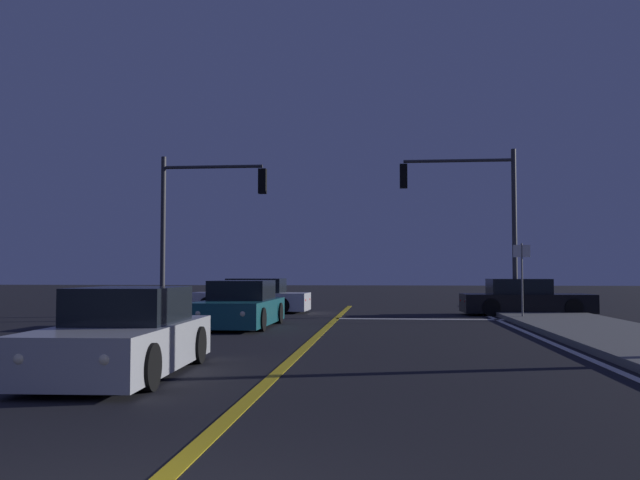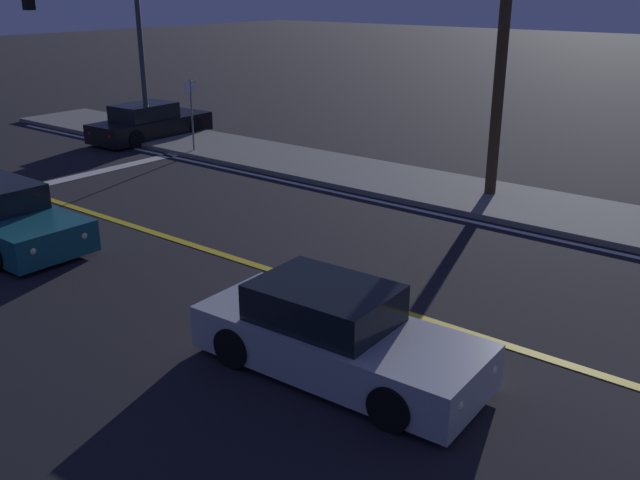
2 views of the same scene
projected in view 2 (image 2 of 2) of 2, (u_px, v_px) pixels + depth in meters
sidewalk_right at (424, 186)px, 19.96m from camera, size 3.20×37.44×0.15m
lane_line_center at (248, 263)px, 14.67m from camera, size 0.20×35.36×0.01m
lane_line_edge_right at (389, 204)px, 18.62m from camera, size 0.16×35.36×0.01m
stop_bar at (104, 171)px, 21.93m from camera, size 5.60×0.50×0.01m
car_side_waiting_silver at (335, 335)px, 10.41m from camera, size 1.95×4.52×1.34m
car_far_approaching_black at (150, 123)px, 26.24m from camera, size 4.78×1.99×1.34m
traffic_signal_near_right at (103, 28)px, 23.43m from camera, size 4.27×0.28×6.13m
utility_pole_right at (505, 10)px, 17.46m from camera, size 1.87×0.30×9.30m
street_sign_corner at (191, 104)px, 23.49m from camera, size 0.56×0.11×2.52m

